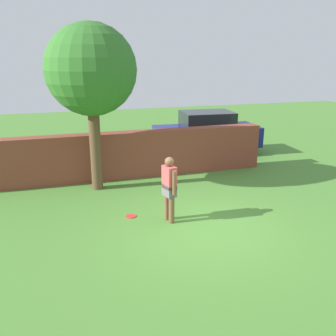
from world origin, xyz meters
TOP-DOWN VIEW (x-y plane):
  - ground_plane at (0.00, 0.00)m, footprint 40.00×40.00m
  - brick_wall at (-1.50, 4.19)m, footprint 10.50×0.50m
  - tree at (-2.02, 3.38)m, footprint 2.56×2.56m
  - person at (-0.63, 0.53)m, footprint 0.30×0.53m
  - car at (2.75, 6.29)m, footprint 4.30×2.14m
  - frisbee_red at (-1.48, 1.06)m, footprint 0.27×0.27m

SIDE VIEW (x-z plane):
  - ground_plane at x=0.00m, z-range 0.00..0.00m
  - frisbee_red at x=-1.48m, z-range 0.00..0.02m
  - brick_wall at x=-1.50m, z-range 0.00..1.52m
  - car at x=2.75m, z-range 0.00..1.72m
  - person at x=-0.63m, z-range 0.09..1.71m
  - tree at x=-2.02m, z-range 1.07..5.85m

